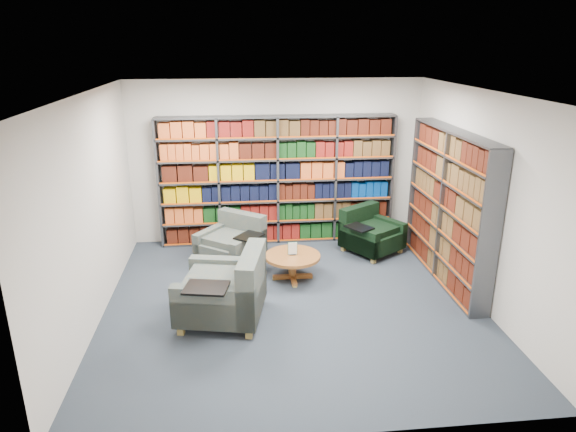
{
  "coord_description": "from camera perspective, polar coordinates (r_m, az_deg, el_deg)",
  "views": [
    {
      "loc": [
        -0.72,
        -6.18,
        3.38
      ],
      "look_at": [
        0.0,
        0.6,
        1.05
      ],
      "focal_mm": 32.0,
      "sensor_mm": 36.0,
      "label": 1
    }
  ],
  "objects": [
    {
      "name": "chair_green_right",
      "position": [
        8.76,
        8.96,
        -1.97
      ],
      "size": [
        1.13,
        1.13,
        0.74
      ],
      "color": "black",
      "rests_on": "ground"
    },
    {
      "name": "coffee_table",
      "position": [
        7.62,
        0.51,
        -4.88
      ],
      "size": [
        0.82,
        0.82,
        0.58
      ],
      "color": "olive",
      "rests_on": "ground"
    },
    {
      "name": "chair_teal_left",
      "position": [
        8.25,
        -6.05,
        -3.1
      ],
      "size": [
        1.18,
        1.18,
        0.77
      ],
      "color": "#0F283D",
      "rests_on": "ground"
    },
    {
      "name": "bookshelf_right",
      "position": [
        7.78,
        17.41,
        0.92
      ],
      "size": [
        0.28,
        2.5,
        2.2
      ],
      "color": "#47494F",
      "rests_on": "ground"
    },
    {
      "name": "room_shell",
      "position": [
        6.53,
        0.56,
        1.21
      ],
      "size": [
        5.02,
        5.02,
        2.82
      ],
      "color": "#1E2730",
      "rests_on": "ground"
    },
    {
      "name": "bookshelf_back",
      "position": [
        8.85,
        -1.19,
        3.92
      ],
      "size": [
        4.0,
        0.28,
        2.2
      ],
      "color": "#47494F",
      "rests_on": "ground"
    },
    {
      "name": "chair_teal_front",
      "position": [
        6.58,
        -6.58,
        -8.45
      ],
      "size": [
        1.2,
        1.3,
        0.93
      ],
      "color": "#0F283D",
      "rests_on": "ground"
    }
  ]
}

